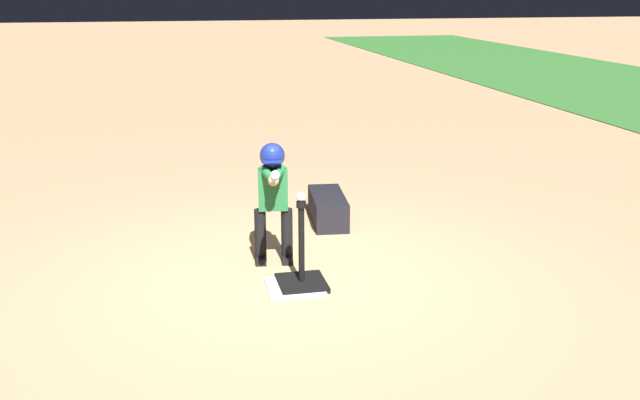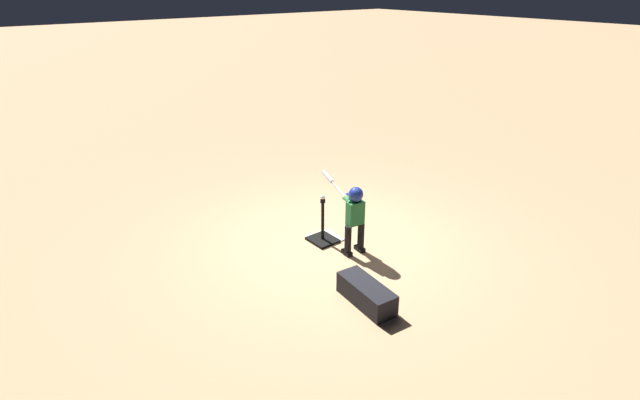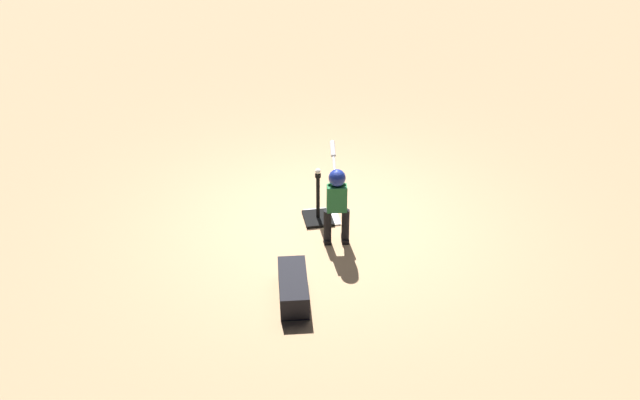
{
  "view_description": "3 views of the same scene",
  "coord_description": "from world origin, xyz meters",
  "px_view_note": "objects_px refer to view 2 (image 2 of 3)",
  "views": [
    {
      "loc": [
        5.53,
        -0.96,
        2.3
      ],
      "look_at": [
        0.08,
        0.23,
        0.69
      ],
      "focal_mm": 42.0,
      "sensor_mm": 36.0,
      "label": 1
    },
    {
      "loc": [
        -5.14,
        4.27,
        3.68
      ],
      "look_at": [
        -0.03,
        0.24,
        0.78
      ],
      "focal_mm": 28.0,
      "sensor_mm": 36.0,
      "label": 2
    },
    {
      "loc": [
        -8.19,
        1.58,
        5.33
      ],
      "look_at": [
        -0.39,
        0.14,
        0.6
      ],
      "focal_mm": 42.0,
      "sensor_mm": 36.0,
      "label": 3
    }
  ],
  "objects_px": {
    "batting_tee": "(323,235)",
    "batter_child": "(354,211)",
    "baseball": "(323,197)",
    "equipment_bag": "(366,293)"
  },
  "relations": [
    {
      "from": "batting_tee",
      "to": "batter_child",
      "type": "bearing_deg",
      "value": -165.55
    },
    {
      "from": "batting_tee",
      "to": "batter_child",
      "type": "height_order",
      "value": "batter_child"
    },
    {
      "from": "batter_child",
      "to": "equipment_bag",
      "type": "height_order",
      "value": "batter_child"
    },
    {
      "from": "batter_child",
      "to": "baseball",
      "type": "distance_m",
      "value": 0.55
    },
    {
      "from": "baseball",
      "to": "equipment_bag",
      "type": "bearing_deg",
      "value": 160.03
    },
    {
      "from": "batting_tee",
      "to": "equipment_bag",
      "type": "distance_m",
      "value": 1.68
    },
    {
      "from": "equipment_bag",
      "to": "batter_child",
      "type": "bearing_deg",
      "value": -28.3
    },
    {
      "from": "batter_child",
      "to": "baseball",
      "type": "height_order",
      "value": "batter_child"
    },
    {
      "from": "batting_tee",
      "to": "baseball",
      "type": "bearing_deg",
      "value": 45.0
    },
    {
      "from": "batter_child",
      "to": "equipment_bag",
      "type": "relative_size",
      "value": 1.24
    }
  ]
}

